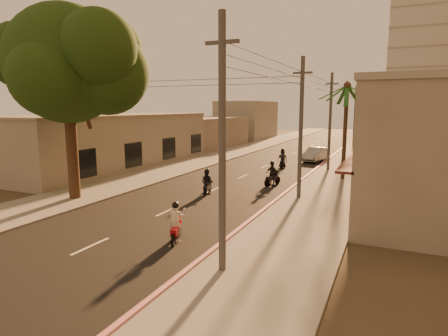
{
  "coord_description": "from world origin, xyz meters",
  "views": [
    {
      "loc": [
        11.47,
        -15.59,
        5.89
      ],
      "look_at": [
        1.48,
        6.67,
        1.93
      ],
      "focal_mm": 30.0,
      "sensor_mm": 36.0,
      "label": 1
    }
  ],
  "objects_px": {
    "scooter_mid_a": "(207,183)",
    "scooter_red": "(176,224)",
    "scooter_far_a": "(282,159)",
    "palm_tree": "(347,91)",
    "broadleaf_tree": "(73,65)",
    "scooter_mid_b": "(272,174)",
    "parked_car": "(316,154)"
  },
  "relations": [
    {
      "from": "palm_tree",
      "to": "scooter_red",
      "type": "bearing_deg",
      "value": -105.43
    },
    {
      "from": "scooter_far_a",
      "to": "broadleaf_tree",
      "type": "bearing_deg",
      "value": -124.11
    },
    {
      "from": "palm_tree",
      "to": "scooter_mid_a",
      "type": "xyz_separation_m",
      "value": [
        -7.76,
        -9.35,
        -6.33
      ]
    },
    {
      "from": "scooter_mid_a",
      "to": "parked_car",
      "type": "xyz_separation_m",
      "value": [
        3.72,
        19.13,
        -0.05
      ]
    },
    {
      "from": "scooter_mid_b",
      "to": "parked_car",
      "type": "bearing_deg",
      "value": 106.87
    },
    {
      "from": "scooter_red",
      "to": "parked_car",
      "type": "distance_m",
      "value": 27.78
    },
    {
      "from": "parked_car",
      "to": "palm_tree",
      "type": "bearing_deg",
      "value": -57.55
    },
    {
      "from": "palm_tree",
      "to": "scooter_mid_a",
      "type": "distance_m",
      "value": 13.7
    },
    {
      "from": "broadleaf_tree",
      "to": "palm_tree",
      "type": "bearing_deg",
      "value": 43.48
    },
    {
      "from": "scooter_red",
      "to": "scooter_far_a",
      "type": "relative_size",
      "value": 0.92
    },
    {
      "from": "scooter_far_a",
      "to": "scooter_red",
      "type": "bearing_deg",
      "value": -95.19
    },
    {
      "from": "scooter_red",
      "to": "parked_car",
      "type": "height_order",
      "value": "scooter_red"
    },
    {
      "from": "palm_tree",
      "to": "scooter_mid_a",
      "type": "relative_size",
      "value": 4.51
    },
    {
      "from": "scooter_mid_a",
      "to": "scooter_far_a",
      "type": "relative_size",
      "value": 0.91
    },
    {
      "from": "broadleaf_tree",
      "to": "parked_car",
      "type": "height_order",
      "value": "broadleaf_tree"
    },
    {
      "from": "palm_tree",
      "to": "parked_car",
      "type": "height_order",
      "value": "palm_tree"
    },
    {
      "from": "scooter_mid_a",
      "to": "parked_car",
      "type": "bearing_deg",
      "value": 67.12
    },
    {
      "from": "scooter_mid_a",
      "to": "scooter_far_a",
      "type": "xyz_separation_m",
      "value": [
        1.66,
        13.01,
        0.06
      ]
    },
    {
      "from": "scooter_mid_a",
      "to": "scooter_mid_b",
      "type": "bearing_deg",
      "value": 45.31
    },
    {
      "from": "parked_car",
      "to": "scooter_mid_a",
      "type": "bearing_deg",
      "value": -90.97
    },
    {
      "from": "scooter_mid_b",
      "to": "scooter_far_a",
      "type": "relative_size",
      "value": 0.96
    },
    {
      "from": "broadleaf_tree",
      "to": "scooter_red",
      "type": "relative_size",
      "value": 6.62
    },
    {
      "from": "scooter_red",
      "to": "scooter_mid_a",
      "type": "distance_m",
      "value": 9.07
    },
    {
      "from": "scooter_far_a",
      "to": "palm_tree",
      "type": "bearing_deg",
      "value": -39.18
    },
    {
      "from": "scooter_red",
      "to": "palm_tree",
      "type": "bearing_deg",
      "value": 54.65
    },
    {
      "from": "broadleaf_tree",
      "to": "parked_car",
      "type": "bearing_deg",
      "value": 65.9
    },
    {
      "from": "scooter_mid_a",
      "to": "broadleaf_tree",
      "type": "bearing_deg",
      "value": -158.58
    },
    {
      "from": "scooter_mid_a",
      "to": "scooter_red",
      "type": "bearing_deg",
      "value": -83.95
    },
    {
      "from": "palm_tree",
      "to": "scooter_red",
      "type": "xyz_separation_m",
      "value": [
        -4.96,
        -17.98,
        -6.33
      ]
    },
    {
      "from": "broadleaf_tree",
      "to": "palm_tree",
      "type": "xyz_separation_m",
      "value": [
        14.61,
        13.86,
        -1.33
      ]
    },
    {
      "from": "scooter_red",
      "to": "scooter_mid_b",
      "type": "relative_size",
      "value": 0.96
    },
    {
      "from": "scooter_mid_a",
      "to": "parked_car",
      "type": "relative_size",
      "value": 0.37
    }
  ]
}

